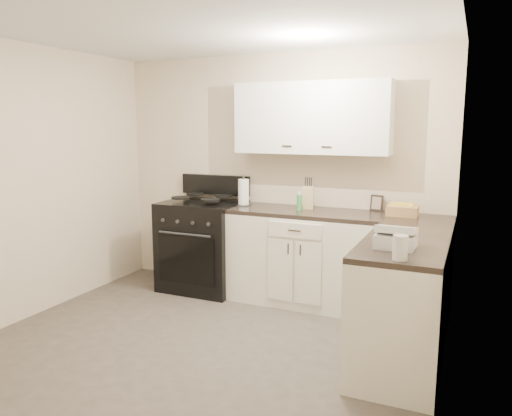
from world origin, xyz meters
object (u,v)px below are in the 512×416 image
at_px(knife_block, 308,198).
at_px(paper_towel, 244,192).
at_px(wicker_basket, 403,211).
at_px(stove, 203,247).
at_px(countertop_grill, 396,241).

bearing_deg(knife_block, paper_towel, 170.68).
relative_size(paper_towel, wicker_basket, 0.98).
xyz_separation_m(stove, countertop_grill, (2.19, -1.16, 0.53)).
distance_m(knife_block, wicker_basket, 0.93).
bearing_deg(wicker_basket, countertop_grill, -84.38).
relative_size(wicker_basket, countertop_grill, 1.07).
bearing_deg(paper_towel, knife_block, 5.12).
distance_m(stove, paper_towel, 0.77).
height_order(knife_block, wicker_basket, knife_block).
height_order(paper_towel, countertop_grill, paper_towel).
distance_m(wicker_basket, countertop_grill, 1.27).
height_order(stove, paper_towel, paper_towel).
bearing_deg(wicker_basket, stove, -177.14).
xyz_separation_m(knife_block, wicker_basket, (0.92, -0.02, -0.07)).
distance_m(stove, countertop_grill, 2.53).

